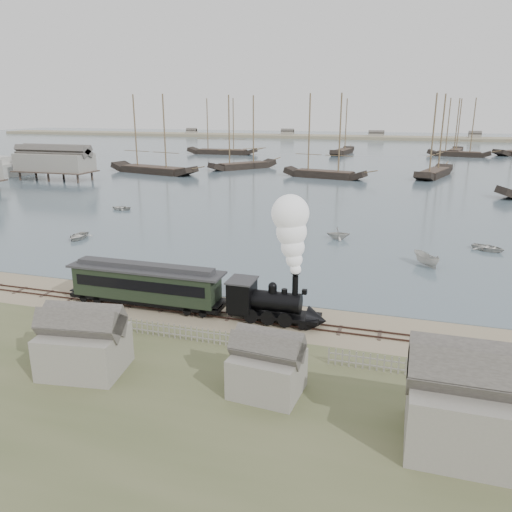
# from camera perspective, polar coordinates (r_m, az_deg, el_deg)

# --- Properties ---
(ground) EXTENTS (600.00, 600.00, 0.00)m
(ground) POSITION_cam_1_polar(r_m,az_deg,el_deg) (42.01, 3.12, -6.55)
(ground) COLOR tan
(ground) RESTS_ON ground
(harbor_water) EXTENTS (600.00, 336.00, 0.06)m
(harbor_water) POSITION_cam_1_polar(r_m,az_deg,el_deg) (208.40, 14.77, 11.50)
(harbor_water) COLOR #40535C
(harbor_water) RESTS_ON ground
(rail_track) EXTENTS (120.00, 1.80, 0.16)m
(rail_track) POSITION_cam_1_polar(r_m,az_deg,el_deg) (40.21, 2.42, -7.57)
(rail_track) COLOR #3A2620
(rail_track) RESTS_ON ground
(picket_fence_west) EXTENTS (19.00, 0.10, 1.20)m
(picket_fence_west) POSITION_cam_1_polar(r_m,az_deg,el_deg) (38.06, -9.18, -9.31)
(picket_fence_west) COLOR gray
(picket_fence_west) RESTS_ON ground
(picket_fence_east) EXTENTS (15.00, 0.10, 1.20)m
(picket_fence_east) POSITION_cam_1_polar(r_m,az_deg,el_deg) (34.43, 21.03, -13.22)
(picket_fence_east) COLOR gray
(picket_fence_east) RESTS_ON ground
(shed_left) EXTENTS (5.00, 4.00, 4.10)m
(shed_left) POSITION_cam_1_polar(r_m,az_deg,el_deg) (35.21, -18.82, -12.29)
(shed_left) COLOR gray
(shed_left) RESTS_ON ground
(shed_mid) EXTENTS (4.00, 3.50, 3.60)m
(shed_mid) POSITION_cam_1_polar(r_m,az_deg,el_deg) (31.22, 1.27, -15.28)
(shed_mid) COLOR gray
(shed_mid) RESTS_ON ground
(shed_right) EXTENTS (6.00, 5.00, 5.10)m
(shed_right) POSITION_cam_1_polar(r_m,az_deg,el_deg) (29.00, 22.82, -19.52)
(shed_right) COLOR gray
(shed_right) RESTS_ON ground
(far_spit) EXTENTS (500.00, 20.00, 1.80)m
(far_spit) POSITION_cam_1_polar(r_m,az_deg,el_deg) (288.17, 15.58, 12.69)
(far_spit) COLOR tan
(far_spit) RESTS_ON ground
(locomotive) EXTENTS (7.97, 2.97, 9.93)m
(locomotive) POSITION_cam_1_polar(r_m,az_deg,el_deg) (38.44, 3.41, -1.50)
(locomotive) COLOR black
(locomotive) RESTS_ON ground
(passenger_coach) EXTENTS (13.86, 2.67, 3.37)m
(passenger_coach) POSITION_cam_1_polar(r_m,az_deg,el_deg) (43.57, -12.46, -3.06)
(passenger_coach) COLOR black
(passenger_coach) RESTS_ON ground
(beached_dinghy) EXTENTS (3.18, 4.30, 0.86)m
(beached_dinghy) POSITION_cam_1_polar(r_m,az_deg,el_deg) (49.46, -17.09, -3.13)
(beached_dinghy) COLOR #BAB8B1
(beached_dinghy) RESTS_ON ground
(rowboat_0) EXTENTS (4.25, 3.32, 0.80)m
(rowboat_0) POSITION_cam_1_polar(r_m,az_deg,el_deg) (69.01, -19.69, 2.16)
(rowboat_0) COLOR #BAB8B1
(rowboat_0) RESTS_ON harbor_water
(rowboat_1) EXTENTS (3.05, 3.37, 1.56)m
(rowboat_1) POSITION_cam_1_polar(r_m,az_deg,el_deg) (65.68, 9.40, 2.57)
(rowboat_1) COLOR #BAB8B1
(rowboat_1) RESTS_ON harbor_water
(rowboat_2) EXTENTS (3.71, 3.39, 1.42)m
(rowboat_2) POSITION_cam_1_polar(r_m,az_deg,el_deg) (56.90, 18.84, -0.37)
(rowboat_2) COLOR #BAB8B1
(rowboat_2) RESTS_ON harbor_water
(rowboat_3) EXTENTS (4.16, 4.58, 0.78)m
(rowboat_3) POSITION_cam_1_polar(r_m,az_deg,el_deg) (65.79, 25.02, 0.88)
(rowboat_3) COLOR #BAB8B1
(rowboat_3) RESTS_ON harbor_water
(rowboat_6) EXTENTS (2.49, 3.43, 0.70)m
(rowboat_6) POSITION_cam_1_polar(r_m,az_deg,el_deg) (87.09, -15.21, 5.35)
(rowboat_6) COLOR #BAB8B1
(rowboat_6) RESTS_ON harbor_water
(schooner_0) EXTENTS (26.87, 12.40, 20.00)m
(schooner_0) POSITION_cam_1_polar(r_m,az_deg,el_deg) (134.55, -11.90, 13.49)
(schooner_0) COLOR black
(schooner_0) RESTS_ON harbor_water
(schooner_1) EXTENTS (16.58, 18.88, 20.00)m
(schooner_1) POSITION_cam_1_polar(r_m,az_deg,el_deg) (141.47, -1.53, 13.95)
(schooner_1) COLOR black
(schooner_1) RESTS_ON harbor_water
(schooner_2) EXTENTS (21.03, 8.98, 20.00)m
(schooner_2) POSITION_cam_1_polar(r_m,az_deg,el_deg) (123.87, 7.98, 13.44)
(schooner_2) COLOR black
(schooner_2) RESTS_ON harbor_water
(schooner_3) EXTENTS (10.72, 21.78, 20.00)m
(schooner_3) POSITION_cam_1_polar(r_m,az_deg,el_deg) (132.44, 20.07, 12.81)
(schooner_3) COLOR black
(schooner_3) RESTS_ON harbor_water
(schooner_6) EXTENTS (26.23, 6.60, 20.00)m
(schooner_6) POSITION_cam_1_polar(r_m,az_deg,el_deg) (188.46, -3.95, 14.57)
(schooner_6) COLOR black
(schooner_6) RESTS_ON harbor_water
(schooner_7) EXTENTS (7.31, 21.59, 20.00)m
(schooner_7) POSITION_cam_1_polar(r_m,az_deg,el_deg) (190.92, 9.97, 14.39)
(schooner_7) COLOR black
(schooner_7) RESTS_ON harbor_water
(schooner_8) EXTENTS (21.49, 7.82, 20.00)m
(schooner_8) POSITION_cam_1_polar(r_m,az_deg,el_deg) (192.55, 22.43, 13.45)
(schooner_8) COLOR black
(schooner_8) RESTS_ON harbor_water
(schooner_10) EXTENTS (7.93, 20.64, 20.00)m
(schooner_10) POSITION_cam_1_polar(r_m,az_deg,el_deg) (201.74, 22.08, 13.57)
(schooner_10) COLOR black
(schooner_10) RESTS_ON harbor_water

